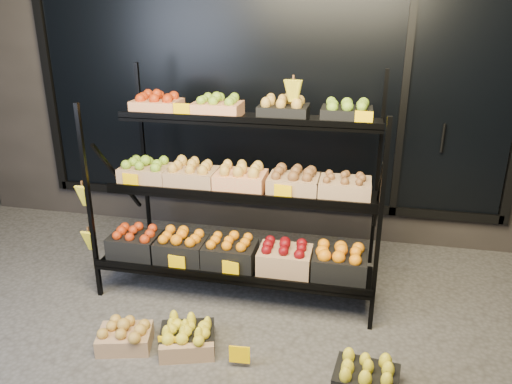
% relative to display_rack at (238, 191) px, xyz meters
% --- Properties ---
extents(ground, '(24.00, 24.00, 0.00)m').
position_rel_display_rack_xyz_m(ground, '(0.01, -0.60, -0.79)').
color(ground, '#514F4C').
rests_on(ground, ground).
extents(building, '(6.00, 2.08, 3.50)m').
position_rel_display_rack_xyz_m(building, '(0.01, 1.99, 0.96)').
color(building, '#2D2826').
rests_on(building, ground).
extents(display_rack, '(2.18, 1.02, 1.72)m').
position_rel_display_rack_xyz_m(display_rack, '(0.00, 0.00, 0.00)').
color(display_rack, black).
rests_on(display_rack, ground).
extents(tag_floor_a, '(0.13, 0.01, 0.12)m').
position_rel_display_rack_xyz_m(tag_floor_a, '(-0.22, -1.00, -0.73)').
color(tag_floor_a, '#FDC100').
rests_on(tag_floor_a, ground).
extents(tag_floor_b, '(0.13, 0.01, 0.12)m').
position_rel_display_rack_xyz_m(tag_floor_b, '(0.25, -1.00, -0.73)').
color(tag_floor_b, '#FDC100').
rests_on(tag_floor_b, ground).
extents(floor_crate_left, '(0.39, 0.33, 0.18)m').
position_rel_display_rack_xyz_m(floor_crate_left, '(-0.54, -0.95, -0.70)').
color(floor_crate_left, tan).
rests_on(floor_crate_left, ground).
extents(floor_crate_midleft, '(0.41, 0.35, 0.19)m').
position_rel_display_rack_xyz_m(floor_crate_midleft, '(-0.14, -0.86, -0.70)').
color(floor_crate_midleft, black).
rests_on(floor_crate_midleft, ground).
extents(floor_crate_midright, '(0.41, 0.35, 0.18)m').
position_rel_display_rack_xyz_m(floor_crate_midright, '(-0.12, -0.91, -0.70)').
color(floor_crate_midright, tan).
rests_on(floor_crate_midright, ground).
extents(floor_crate_right, '(0.40, 0.31, 0.19)m').
position_rel_display_rack_xyz_m(floor_crate_right, '(1.01, -1.02, -0.70)').
color(floor_crate_right, black).
rests_on(floor_crate_right, ground).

